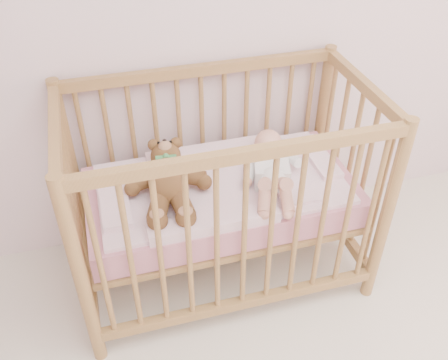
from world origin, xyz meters
name	(u,v)px	position (x,y,z in m)	size (l,w,h in m)	color
crib	(221,194)	(-0.33, 1.60, 0.50)	(1.36, 0.76, 1.00)	#A27D44
mattress	(221,197)	(-0.33, 1.60, 0.49)	(1.22, 0.62, 0.13)	pink
blanket	(221,184)	(-0.33, 1.60, 0.56)	(1.10, 0.58, 0.06)	#F6A9C0
baby	(271,165)	(-0.10, 1.58, 0.64)	(0.29, 0.59, 0.14)	white
teddy_bear	(168,181)	(-0.57, 1.58, 0.65)	(0.39, 0.56, 0.16)	brown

